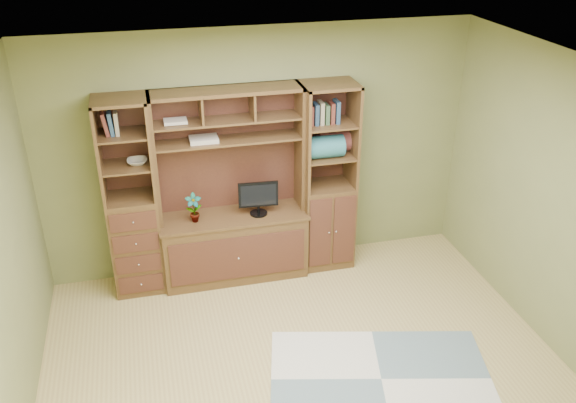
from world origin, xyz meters
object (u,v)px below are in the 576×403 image
object	(u,v)px
monitor	(258,192)
left_tower	(131,199)
right_tower	(327,178)
center_hutch	(232,190)

from	to	relation	value
monitor	left_tower	bearing A→B (deg)	-179.41
left_tower	right_tower	size ratio (longest dim) A/B	1.00
right_tower	monitor	bearing A→B (deg)	-174.37
right_tower	center_hutch	bearing A→B (deg)	-177.77
right_tower	monitor	xyz separation A→B (m)	(-0.76, -0.07, -0.04)
right_tower	monitor	size ratio (longest dim) A/B	4.09
right_tower	monitor	distance (m)	0.77
center_hutch	monitor	distance (m)	0.27
left_tower	monitor	bearing A→B (deg)	-3.39
center_hutch	left_tower	bearing A→B (deg)	177.71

